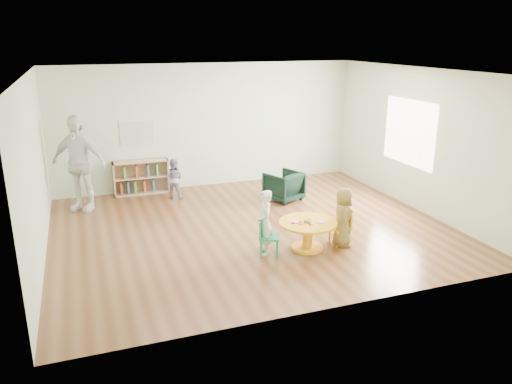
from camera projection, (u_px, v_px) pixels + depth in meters
room at (252, 126)px, 8.56m from camera, size 7.10×7.00×2.80m
activity_table at (308, 230)px, 8.15m from camera, size 0.95×0.95×0.52m
kid_chair_left at (266, 236)px, 7.96m from camera, size 0.42×0.42×0.59m
kid_chair_right at (342, 227)px, 8.38m from camera, size 0.32×0.32×0.56m
bookshelf at (141, 177)px, 11.06m from camera, size 1.20×0.30×0.75m
alphabet_poster at (137, 132)px, 10.89m from camera, size 0.74×0.01×0.54m
armchair at (284, 186)px, 10.61m from camera, size 0.88×0.89×0.62m
child_left at (265, 223)px, 7.91m from camera, size 0.31×0.42×1.06m
child_right at (343, 217)px, 8.24m from camera, size 0.44×0.56×1.00m
toddler at (174, 178)px, 10.72m from camera, size 0.54×0.50×0.88m
adult_caretaker at (79, 163)px, 9.85m from camera, size 1.21×0.99×1.92m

